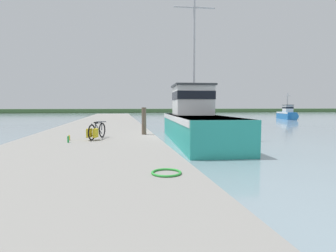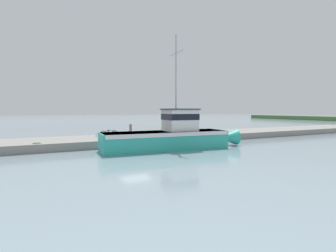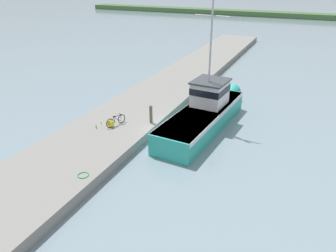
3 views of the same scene
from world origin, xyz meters
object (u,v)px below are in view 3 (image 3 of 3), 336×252
object	(u,v)px
fishing_boat_main	(205,112)
mooring_post	(151,114)
water_bottle_on_curb	(96,127)
bicycle_touring	(114,122)
water_bottle_by_bike	(101,123)

from	to	relation	value
fishing_boat_main	mooring_post	bearing A→B (deg)	-138.76
water_bottle_on_curb	mooring_post	bearing A→B (deg)	37.80
fishing_boat_main	mooring_post	size ratio (longest dim) A/B	9.48
bicycle_touring	water_bottle_by_bike	size ratio (longest dim) A/B	7.87
bicycle_touring	water_bottle_by_bike	world-z (taller)	bicycle_touring
mooring_post	water_bottle_by_bike	bearing A→B (deg)	-152.15
water_bottle_by_bike	bicycle_touring	bearing A→B (deg)	8.53
mooring_post	bicycle_touring	bearing A→B (deg)	-144.68
bicycle_touring	fishing_boat_main	bearing A→B (deg)	55.54
mooring_post	fishing_boat_main	bearing A→B (deg)	36.82
fishing_boat_main	water_bottle_by_bike	distance (m)	7.93
water_bottle_by_bike	water_bottle_on_curb	bearing A→B (deg)	-82.62
fishing_boat_main	water_bottle_by_bike	xyz separation A→B (m)	(-6.67, -4.27, -0.41)
bicycle_touring	water_bottle_by_bike	distance (m)	1.10
bicycle_touring	mooring_post	world-z (taller)	mooring_post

